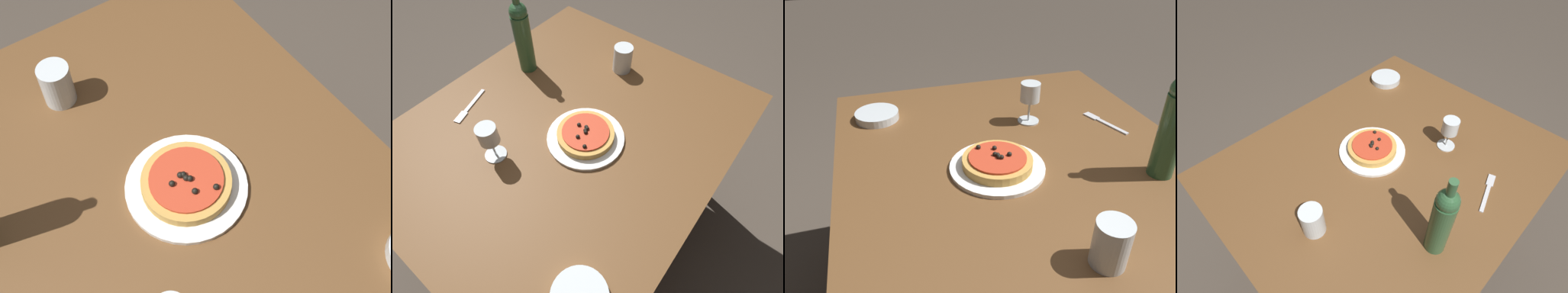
{
  "view_description": "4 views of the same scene",
  "coord_description": "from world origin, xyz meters",
  "views": [
    {
      "loc": [
        0.48,
        -0.23,
        1.82
      ],
      "look_at": [
        -0.05,
        0.14,
        0.83
      ],
      "focal_mm": 50.0,
      "sensor_mm": 36.0,
      "label": 1
    },
    {
      "loc": [
        0.5,
        0.49,
        1.61
      ],
      "look_at": [
        0.03,
        0.12,
        0.79
      ],
      "focal_mm": 28.0,
      "sensor_mm": 36.0,
      "label": 2
    },
    {
      "loc": [
        -0.84,
        0.38,
        1.39
      ],
      "look_at": [
        -0.02,
        0.14,
        0.85
      ],
      "focal_mm": 35.0,
      "sensor_mm": 36.0,
      "label": 3
    },
    {
      "loc": [
        -0.61,
        -0.52,
        1.68
      ],
      "look_at": [
        -0.01,
        0.07,
        0.8
      ],
      "focal_mm": 28.0,
      "sensor_mm": 36.0,
      "label": 4
    }
  ],
  "objects": [
    {
      "name": "water_cup",
      "position": [
        -0.39,
        -0.03,
        0.81
      ],
      "size": [
        0.08,
        0.08,
        0.11
      ],
      "color": "silver",
      "rests_on": "dining_table"
    },
    {
      "name": "pizza",
      "position": [
        -0.01,
        0.08,
        0.79
      ],
      "size": [
        0.2,
        0.2,
        0.04
      ],
      "color": "gold",
      "rests_on": "dinner_plate"
    },
    {
      "name": "wine_bottle",
      "position": [
        -0.15,
        -0.35,
        0.91
      ],
      "size": [
        0.07,
        0.07,
        0.33
      ],
      "color": "#2D5633",
      "rests_on": "dining_table"
    },
    {
      "name": "dining_table",
      "position": [
        0.0,
        0.0,
        0.67
      ],
      "size": [
        1.26,
        1.06,
        0.76
      ],
      "color": "brown",
      "rests_on": "ground_plane"
    },
    {
      "name": "ground_plane",
      "position": [
        0.0,
        0.0,
        0.0
      ],
      "size": [
        14.0,
        14.0,
        0.0
      ],
      "primitive_type": "plane",
      "color": "#4C4238"
    },
    {
      "name": "dinner_plate",
      "position": [
        -0.01,
        0.08,
        0.77
      ],
      "size": [
        0.27,
        0.27,
        0.01
      ],
      "color": "white",
      "rests_on": "dining_table"
    },
    {
      "name": "fork",
      "position": [
        0.16,
        -0.36,
        0.76
      ],
      "size": [
        0.18,
        0.07,
        0.0
      ],
      "rotation": [
        0.0,
        0.0,
        0.31
      ],
      "color": "silver",
      "rests_on": "dining_table"
    },
    {
      "name": "wine_glass",
      "position": [
        0.24,
        -0.11,
        0.86
      ],
      "size": [
        0.07,
        0.07,
        0.14
      ],
      "color": "silver",
      "rests_on": "dining_table"
    },
    {
      "name": "side_bowl",
      "position": [
        0.4,
        0.39,
        0.77
      ],
      "size": [
        0.15,
        0.15,
        0.03
      ],
      "color": "silver",
      "rests_on": "dining_table"
    }
  ]
}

